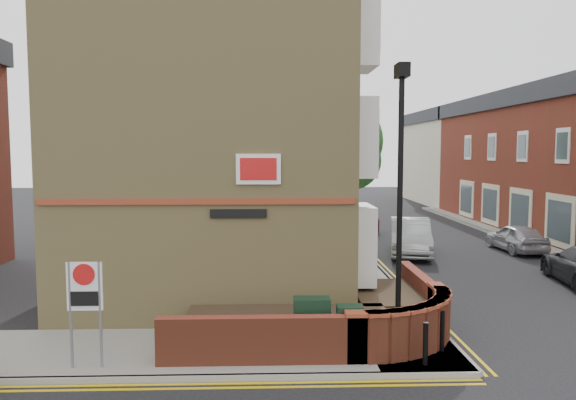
{
  "coord_description": "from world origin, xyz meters",
  "views": [
    {
      "loc": [
        -1.26,
        -10.84,
        4.56
      ],
      "look_at": [
        -0.73,
        4.0,
        3.26
      ],
      "focal_mm": 35.0,
      "sensor_mm": 36.0,
      "label": 1
    }
  ],
  "objects_px": {
    "utility_cabinet_large": "(312,324)",
    "silver_car_near": "(410,237)",
    "lamppost": "(400,207)",
    "zone_sign": "(85,295)"
  },
  "relations": [
    {
      "from": "utility_cabinet_large",
      "to": "silver_car_near",
      "type": "xyz_separation_m",
      "value": [
        5.3,
        12.16,
        0.07
      ]
    },
    {
      "from": "lamppost",
      "to": "silver_car_near",
      "type": "xyz_separation_m",
      "value": [
        3.4,
        12.26,
        -2.55
      ]
    },
    {
      "from": "lamppost",
      "to": "silver_car_near",
      "type": "height_order",
      "value": "lamppost"
    },
    {
      "from": "lamppost",
      "to": "utility_cabinet_large",
      "type": "height_order",
      "value": "lamppost"
    },
    {
      "from": "lamppost",
      "to": "zone_sign",
      "type": "relative_size",
      "value": 2.86
    },
    {
      "from": "zone_sign",
      "to": "lamppost",
      "type": "bearing_deg",
      "value": 6.07
    },
    {
      "from": "utility_cabinet_large",
      "to": "silver_car_near",
      "type": "distance_m",
      "value": 13.26
    },
    {
      "from": "lamppost",
      "to": "utility_cabinet_large",
      "type": "relative_size",
      "value": 5.25
    },
    {
      "from": "utility_cabinet_large",
      "to": "zone_sign",
      "type": "distance_m",
      "value": 4.86
    },
    {
      "from": "zone_sign",
      "to": "silver_car_near",
      "type": "distance_m",
      "value": 16.39
    }
  ]
}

